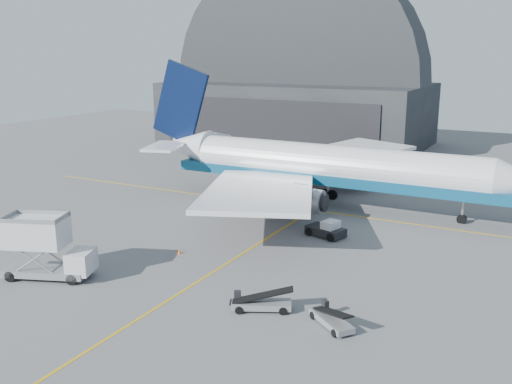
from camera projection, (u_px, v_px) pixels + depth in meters
The scene contains 9 objects.
ground at pixel (225, 265), 50.00m from camera, with size 200.00×200.00×0.00m, color #565659.
taxi_lines at pixel (286, 227), 60.85m from camera, with size 80.00×42.12×0.02m.
hangar at pixel (297, 95), 113.35m from camera, with size 50.00×28.30×28.00m.
airliner at pixel (319, 166), 68.49m from camera, with size 49.13×47.64×17.24m.
catering_truck at pixel (45, 248), 46.67m from camera, with size 7.81×5.12×5.04m.
pushback_tug at pixel (327, 230), 57.52m from camera, with size 4.24×3.10×1.76m.
belt_loader_a at pixel (261, 303), 41.23m from camera, with size 4.57×3.18×1.75m.
belt_loader_b at pixel (331, 319), 38.91m from camera, with size 3.91×3.45×1.59m.
traffic_cone at pixel (179, 251), 52.76m from camera, with size 0.33×0.33×0.48m.
Camera 1 is at (24.46, -40.18, 18.34)m, focal length 40.00 mm.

